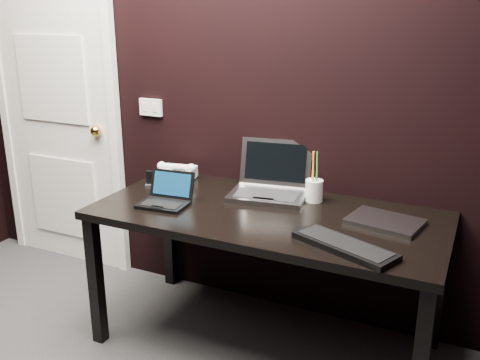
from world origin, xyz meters
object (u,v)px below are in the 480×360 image
at_px(netbook, 166,199).
at_px(pen_cup, 314,190).
at_px(closed_laptop, 385,222).
at_px(desk_phone, 177,173).
at_px(ext_keyboard, 344,245).
at_px(door, 57,111).
at_px(desk, 267,227).
at_px(silver_laptop, 270,186).
at_px(mobile_phone, 150,181).

xyz_separation_m(netbook, pen_cup, (0.66, 0.37, 0.03)).
relative_size(netbook, closed_laptop, 0.72).
xyz_separation_m(closed_laptop, desk_phone, (-1.21, 0.15, 0.03)).
bearing_deg(ext_keyboard, desk_phone, 155.96).
xyz_separation_m(closed_laptop, pen_cup, (-0.39, 0.15, 0.05)).
height_order(netbook, desk_phone, netbook).
distance_m(door, desk, 1.73).
relative_size(netbook, ext_keyboard, 0.54).
bearing_deg(silver_laptop, closed_laptop, -12.79).
relative_size(desk, closed_laptop, 4.75).
height_order(desk_phone, mobile_phone, desk_phone).
bearing_deg(door, pen_cup, -4.13).
xyz_separation_m(silver_laptop, mobile_phone, (-0.65, -0.16, -0.02)).
bearing_deg(mobile_phone, closed_laptop, 0.81).
distance_m(ext_keyboard, mobile_phone, 1.22).
relative_size(desk, pen_cup, 6.44).
relative_size(closed_laptop, desk_phone, 1.50).
distance_m(silver_laptop, closed_laptop, 0.65).
bearing_deg(silver_laptop, desk_phone, 178.90).
distance_m(desk, pen_cup, 0.32).
bearing_deg(desk_phone, mobile_phone, -110.99).
relative_size(mobile_phone, pen_cup, 0.35).
distance_m(netbook, desk_phone, 0.40).
bearing_deg(closed_laptop, pen_cup, 158.52).
distance_m(desk, netbook, 0.53).
bearing_deg(pen_cup, ext_keyboard, -59.58).
relative_size(desk, desk_phone, 7.11).
xyz_separation_m(desk, netbook, (-0.50, -0.12, 0.11)).
bearing_deg(desk_phone, pen_cup, -0.03).
bearing_deg(silver_laptop, ext_keyboard, -42.44).
bearing_deg(pen_cup, closed_laptop, -21.48).
height_order(silver_laptop, mobile_phone, silver_laptop).
xyz_separation_m(door, closed_laptop, (2.20, -0.28, -0.29)).
relative_size(silver_laptop, mobile_phone, 4.76).
bearing_deg(silver_laptop, desk, -70.75).
distance_m(netbook, silver_laptop, 0.55).
bearing_deg(mobile_phone, door, 161.85).
bearing_deg(door, netbook, -23.46).
distance_m(door, pen_cup, 1.83).
bearing_deg(silver_laptop, door, 174.86).
bearing_deg(desk_phone, closed_laptop, -7.25).
relative_size(door, desk, 1.26).
distance_m(desk_phone, pen_cup, 0.82).
xyz_separation_m(closed_laptop, mobile_phone, (-1.27, -0.02, 0.02)).
distance_m(desk, mobile_phone, 0.74).
distance_m(door, closed_laptop, 2.23).
distance_m(closed_laptop, desk_phone, 1.22).
bearing_deg(ext_keyboard, door, 163.41).
relative_size(ext_keyboard, mobile_phone, 5.11).
xyz_separation_m(desk_phone, pen_cup, (0.82, -0.00, 0.02)).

